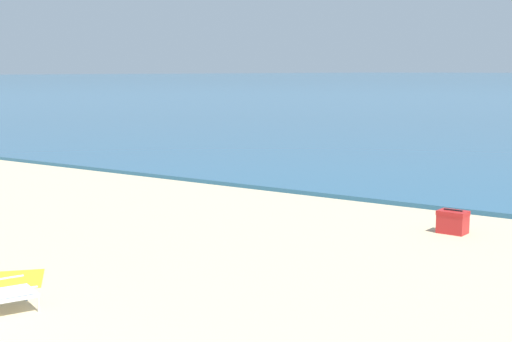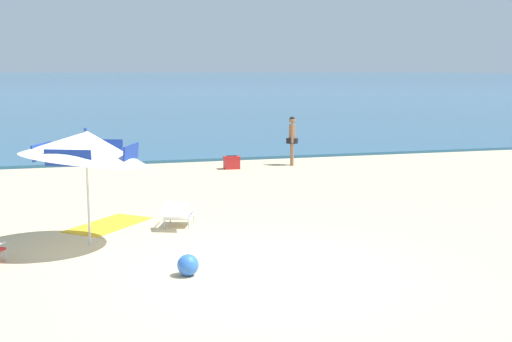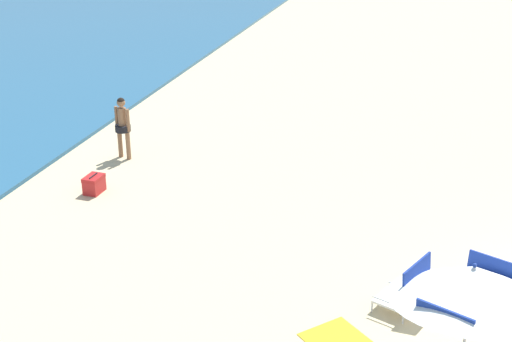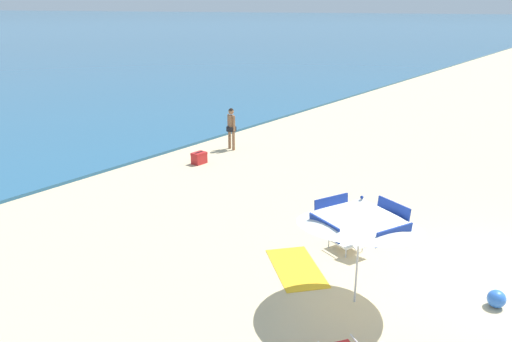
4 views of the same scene
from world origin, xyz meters
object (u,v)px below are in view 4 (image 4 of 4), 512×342
at_px(beach_ball, 496,299).
at_px(beach_towel, 296,268).
at_px(beach_umbrella_striped_main, 361,212).
at_px(lounge_chair_under_umbrella, 350,241).
at_px(cooler_box, 199,158).
at_px(person_standing_near_shore, 231,126).

bearing_deg(beach_ball, beach_towel, 104.86).
xyz_separation_m(beach_umbrella_striped_main, beach_towel, (0.41, 1.53, -1.78)).
xyz_separation_m(lounge_chair_under_umbrella, cooler_box, (2.86, 7.20, -0.07)).
bearing_deg(lounge_chair_under_umbrella, person_standing_near_shore, 56.41).
height_order(cooler_box, beach_ball, cooler_box).
bearing_deg(beach_towel, lounge_chair_under_umbrella, -23.25).
bearing_deg(beach_towel, beach_umbrella_striped_main, -104.89).
distance_m(lounge_chair_under_umbrella, cooler_box, 7.75).
bearing_deg(person_standing_near_shore, beach_ball, -116.65).
bearing_deg(person_standing_near_shore, cooler_box, -172.84).
bearing_deg(lounge_chair_under_umbrella, beach_ball, -96.36).
xyz_separation_m(lounge_chair_under_umbrella, beach_ball, (-0.35, -3.10, -0.11)).
relative_size(person_standing_near_shore, beach_towel, 0.88).
bearing_deg(cooler_box, beach_towel, -122.20).
relative_size(person_standing_near_shore, beach_ball, 4.81).
bearing_deg(beach_umbrella_striped_main, lounge_chair_under_umbrella, 29.30).
distance_m(cooler_box, beach_ball, 10.79).
bearing_deg(beach_ball, lounge_chair_under_umbrella, 83.64).
relative_size(lounge_chair_under_umbrella, person_standing_near_shore, 0.64).
distance_m(person_standing_near_shore, beach_towel, 9.37).
height_order(beach_umbrella_striped_main, beach_ball, beach_umbrella_striped_main).
relative_size(beach_umbrella_striped_main, beach_towel, 1.48).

